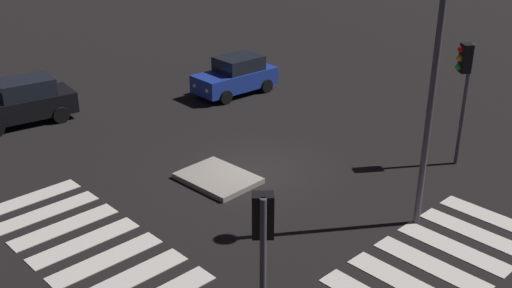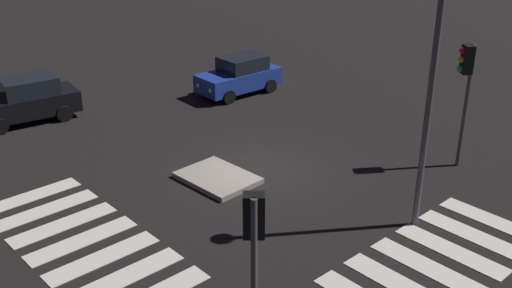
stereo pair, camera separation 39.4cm
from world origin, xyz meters
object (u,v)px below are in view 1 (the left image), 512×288
object	(u,v)px
traffic_light_east	(263,234)
traffic_light_north	(464,75)
traffic_island	(218,178)
car_blue	(236,76)
car_black	(22,102)
street_lamp	(437,55)

from	to	relation	value
traffic_light_east	traffic_light_north	bearing A→B (deg)	-37.98
traffic_island	car_blue	xyz separation A→B (m)	(-6.33, 6.50, 0.77)
traffic_island	car_black	xyz separation A→B (m)	(-9.61, -2.36, 0.82)
car_blue	car_black	size ratio (longest dim) A/B	0.93
street_lamp	traffic_island	bearing A→B (deg)	-157.91
traffic_light_east	street_lamp	world-z (taller)	street_lamp
traffic_island	car_blue	bearing A→B (deg)	134.25
traffic_light_north	car_black	bearing A→B (deg)	-18.04
traffic_island	traffic_light_east	distance (m)	8.29
traffic_light_east	traffic_light_north	distance (m)	11.36
traffic_island	traffic_light_east	size ratio (longest dim) A/B	0.72
car_black	traffic_light_north	size ratio (longest dim) A/B	1.02
traffic_island	street_lamp	distance (m)	8.27
traffic_island	traffic_light_east	xyz separation A→B (m)	(6.56, -4.31, 2.67)
traffic_island	car_blue	world-z (taller)	car_blue
car_black	traffic_light_north	bearing A→B (deg)	131.48
car_blue	car_black	bearing A→B (deg)	-17.75
traffic_light_north	traffic_island	bearing A→B (deg)	4.70
car_black	street_lamp	xyz separation A→B (m)	(15.71, 4.83, 4.18)
car_black	traffic_light_east	distance (m)	16.39
traffic_light_east	traffic_light_north	size ratio (longest dim) A/B	0.84
traffic_light_east	street_lamp	xyz separation A→B (m)	(-0.45, 6.78, 2.32)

